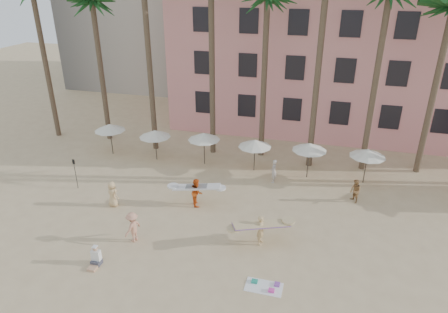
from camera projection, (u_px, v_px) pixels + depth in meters
name	position (u px, v px, depth m)	size (l,w,h in m)	color
ground	(225.00, 285.00, 19.41)	(120.00, 120.00, 0.00)	#D1B789
pink_hotel	(368.00, 41.00, 37.21)	(35.00, 14.00, 16.00)	pink
umbrella_row	(229.00, 140.00, 30.09)	(22.50, 2.70, 2.73)	#332B23
beach_towel	(265.00, 286.00, 19.27)	(1.81, 1.02, 0.14)	white
carrier_yellow	(261.00, 228.00, 21.95)	(3.15, 2.19, 1.80)	tan
carrier_white	(197.00, 191.00, 25.68)	(3.13, 1.27, 1.88)	#E25717
beachgoers	(201.00, 202.00, 24.69)	(16.09, 9.94, 1.83)	tan
paddle	(75.00, 170.00, 27.48)	(0.18, 0.04, 2.23)	black
seated_man	(96.00, 259.00, 20.60)	(0.48, 0.85, 1.10)	#3F3F4C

